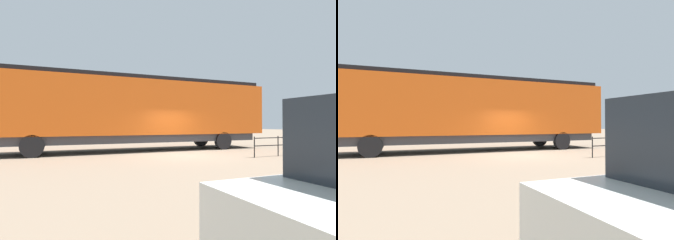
# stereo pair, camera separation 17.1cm
# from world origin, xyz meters

# --- Properties ---
(ground_plane) EXTENTS (120.00, 120.00, 0.00)m
(ground_plane) POSITION_xyz_m (0.00, 0.00, 0.00)
(ground_plane) COLOR #84705B
(locomotive) EXTENTS (3.10, 16.99, 4.40)m
(locomotive) POSITION_xyz_m (-3.28, -1.11, 2.45)
(locomotive) COLOR #D15114
(locomotive) RESTS_ON ground_plane
(platform_fence) EXTENTS (0.05, 9.05, 1.01)m
(platform_fence) POSITION_xyz_m (2.24, 7.20, 0.65)
(platform_fence) COLOR black
(platform_fence) RESTS_ON ground_plane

